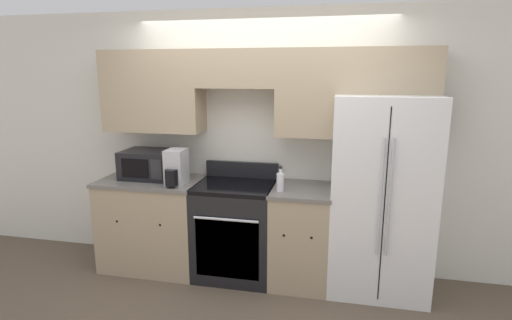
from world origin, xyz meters
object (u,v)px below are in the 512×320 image
at_px(oven_range, 235,229).
at_px(refrigerator, 380,195).
at_px(microwave, 149,164).
at_px(bottle, 280,181).

height_order(oven_range, refrigerator, refrigerator).
relative_size(refrigerator, microwave, 3.54).
relative_size(oven_range, microwave, 2.15).
xyz_separation_m(refrigerator, bottle, (-0.89, -0.18, 0.13)).
xyz_separation_m(oven_range, bottle, (0.46, -0.13, 0.55)).
bearing_deg(microwave, bottle, -8.12).
bearing_deg(oven_range, refrigerator, 2.12).
distance_m(refrigerator, microwave, 2.29).
relative_size(oven_range, refrigerator, 0.61).
height_order(refrigerator, microwave, refrigerator).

